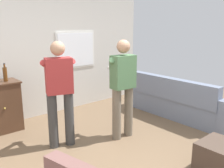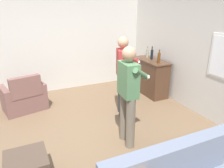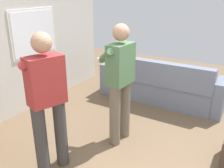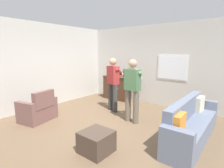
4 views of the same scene
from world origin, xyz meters
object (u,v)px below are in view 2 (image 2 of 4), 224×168
Objects in this scene: sideboard_cabinet at (150,77)px; bottle_spirits_clear at (159,58)px; person_standing_left at (123,73)px; bottle_wine_green at (152,54)px; bottle_liquor_amber at (147,53)px; person_standing_right at (129,92)px; armchair at (24,98)px.

bottle_spirits_clear reaches higher than sideboard_cabinet.
person_standing_left reaches higher than sideboard_cabinet.
sideboard_cabinet is 0.66× the size of person_standing_left.
bottle_spirits_clear is (0.40, -0.07, 0.00)m from bottle_wine_green.
person_standing_left reaches higher than bottle_liquor_amber.
person_standing_right is (1.72, -1.62, 0.47)m from sideboard_cabinet.
sideboard_cabinet is 3.78× the size of bottle_liquor_amber.
armchair is 3.15m from sideboard_cabinet.
person_standing_left is (1.03, -1.26, -0.10)m from bottle_liquor_amber.
sideboard_cabinet is (0.34, 3.13, 0.17)m from armchair.
armchair is 2.30m from person_standing_left.
bottle_wine_green is 1.15× the size of bottle_liquor_amber.
bottle_wine_green is at bearing 122.96° from person_standing_left.
sideboard_cabinet is at bearing -36.67° from bottle_wine_green.
person_standing_right is at bearing -43.05° from bottle_wine_green.
armchair is at bearing -95.22° from bottle_wine_green.
person_standing_right reaches higher than bottle_wine_green.
sideboard_cabinet is 3.42× the size of bottle_spirits_clear.
person_standing_right is at bearing -22.62° from person_standing_left.
bottle_liquor_amber reaches higher than sideboard_cabinet.
person_standing_right is (0.96, -0.40, 0.00)m from person_standing_left.
bottle_wine_green reaches higher than sideboard_cabinet.
sideboard_cabinet is at bearing 122.02° from person_standing_left.
sideboard_cabinet is 2.41m from person_standing_right.
sideboard_cabinet is 0.66× the size of person_standing_right.
bottle_spirits_clear is (0.69, 3.10, 0.77)m from armchair.
armchair is 3.27m from bottle_spirits_clear.
bottle_liquor_amber is at bearing 170.91° from sideboard_cabinet.
person_standing_left is at bearing 157.38° from person_standing_right.
person_standing_right is at bearing -49.12° from bottle_spirits_clear.
person_standing_right reaches higher than bottle_spirits_clear.
person_standing_right is (1.38, -1.59, -0.12)m from bottle_spirits_clear.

